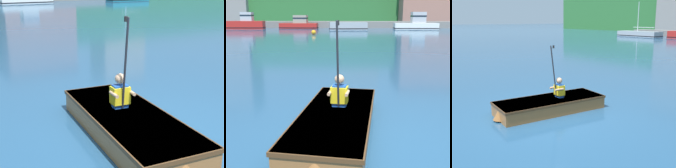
{
  "view_description": "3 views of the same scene",
  "coord_description": "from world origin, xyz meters",
  "views": [
    {
      "loc": [
        -3.22,
        -3.84,
        2.36
      ],
      "look_at": [
        -0.47,
        0.84,
        0.72
      ],
      "focal_mm": 55.0,
      "sensor_mm": 36.0,
      "label": 1
    },
    {
      "loc": [
        -0.23,
        -4.08,
        1.96
      ],
      "look_at": [
        -0.47,
        0.84,
        0.72
      ],
      "focal_mm": 45.0,
      "sensor_mm": 36.0,
      "label": 2
    },
    {
      "loc": [
        5.74,
        -4.08,
        2.54
      ],
      "look_at": [
        -0.47,
        0.84,
        0.72
      ],
      "focal_mm": 45.0,
      "sensor_mm": 36.0,
      "label": 3
    }
  ],
  "objects": [
    {
      "name": "moored_boat_dock_center_near",
      "position": [
        -21.66,
        32.54,
        0.38
      ],
      "size": [
        7.05,
        2.37,
        5.21
      ],
      "color": "#9EA3A8",
      "rests_on": "ground"
    },
    {
      "name": "person_paddler",
      "position": [
        -0.44,
        0.63,
        0.64
      ],
      "size": [
        0.38,
        0.4,
        1.49
      ],
      "color": "#1E4CA5",
      "rests_on": "rowboat_foreground"
    },
    {
      "name": "ground_plane",
      "position": [
        0.0,
        0.0,
        0.0
      ],
      "size": [
        300.0,
        300.0,
        0.0
      ],
      "primitive_type": "plane",
      "color": "navy"
    },
    {
      "name": "rowboat_foreground",
      "position": [
        -0.47,
        0.29,
        0.21
      ],
      "size": [
        1.5,
        3.26,
        0.37
      ],
      "color": "#935B2D",
      "rests_on": "ground"
    }
  ]
}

